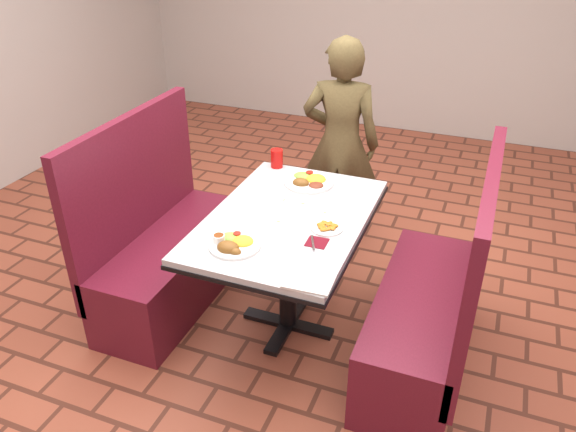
% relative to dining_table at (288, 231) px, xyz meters
% --- Properties ---
extents(dining_table, '(0.81, 1.21, 0.75)m').
position_rel_dining_table_xyz_m(dining_table, '(0.00, 0.00, 0.00)').
color(dining_table, silver).
rests_on(dining_table, ground).
extents(booth_bench_left, '(0.47, 1.20, 1.17)m').
position_rel_dining_table_xyz_m(booth_bench_left, '(-0.80, 0.00, -0.32)').
color(booth_bench_left, maroon).
rests_on(booth_bench_left, ground).
extents(booth_bench_right, '(0.47, 1.20, 1.17)m').
position_rel_dining_table_xyz_m(booth_bench_right, '(0.80, 0.00, -0.32)').
color(booth_bench_right, maroon).
rests_on(booth_bench_right, ground).
extents(diner_person, '(0.58, 0.42, 1.48)m').
position_rel_dining_table_xyz_m(diner_person, '(-0.04, 1.09, 0.08)').
color(diner_person, brown).
rests_on(diner_person, ground).
extents(near_dinner_plate, '(0.25, 0.25, 0.08)m').
position_rel_dining_table_xyz_m(near_dinner_plate, '(-0.14, -0.38, 0.12)').
color(near_dinner_plate, white).
rests_on(near_dinner_plate, dining_table).
extents(far_dinner_plate, '(0.29, 0.29, 0.07)m').
position_rel_dining_table_xyz_m(far_dinner_plate, '(-0.03, 0.41, 0.12)').
color(far_dinner_plate, white).
rests_on(far_dinner_plate, dining_table).
extents(plantain_plate, '(0.17, 0.17, 0.03)m').
position_rel_dining_table_xyz_m(plantain_plate, '(0.23, -0.05, 0.11)').
color(plantain_plate, white).
rests_on(plantain_plate, dining_table).
extents(maroon_napkin, '(0.11, 0.11, 0.00)m').
position_rel_dining_table_xyz_m(maroon_napkin, '(0.23, -0.19, 0.10)').
color(maroon_napkin, '#5C0D18').
rests_on(maroon_napkin, dining_table).
extents(spoon_utensil, '(0.07, 0.13, 0.00)m').
position_rel_dining_table_xyz_m(spoon_utensil, '(0.21, -0.21, 0.10)').
color(spoon_utensil, silver).
rests_on(spoon_utensil, dining_table).
extents(red_tumbler, '(0.08, 0.08, 0.11)m').
position_rel_dining_table_xyz_m(red_tumbler, '(-0.29, 0.56, 0.15)').
color(red_tumbler, red).
rests_on(red_tumbler, dining_table).
extents(paper_napkin, '(0.22, 0.17, 0.01)m').
position_rel_dining_table_xyz_m(paper_napkin, '(0.30, -0.52, 0.10)').
color(paper_napkin, silver).
rests_on(paper_napkin, dining_table).
extents(knife_utensil, '(0.04, 0.19, 0.00)m').
position_rel_dining_table_xyz_m(knife_utensil, '(-0.10, -0.40, 0.11)').
color(knife_utensil, silver).
rests_on(knife_utensil, dining_table).
extents(fork_utensil, '(0.10, 0.14, 0.00)m').
position_rel_dining_table_xyz_m(fork_utensil, '(-0.10, -0.41, 0.11)').
color(fork_utensil, silver).
rests_on(fork_utensil, dining_table).
extents(lettuce_shreds, '(0.28, 0.32, 0.00)m').
position_rel_dining_table_xyz_m(lettuce_shreds, '(0.04, 0.06, 0.10)').
color(lettuce_shreds, '#A2CB51').
rests_on(lettuce_shreds, dining_table).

